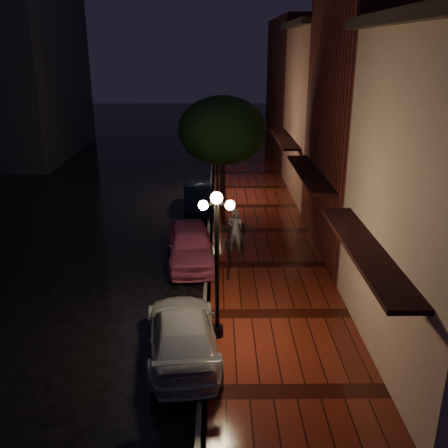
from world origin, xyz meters
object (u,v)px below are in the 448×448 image
(pink_car, at_px, (190,245))
(parking_meter, at_px, (228,257))
(streetlamp_near, at_px, (217,258))
(street_tree, at_px, (223,132))
(navy_car, at_px, (198,197))
(silver_car, at_px, (182,333))
(streetlamp_far, at_px, (217,154))
(woman_with_umbrella, at_px, (236,212))

(pink_car, distance_m, parking_meter, 2.34)
(streetlamp_near, bearing_deg, parking_meter, 84.27)
(street_tree, height_order, navy_car, street_tree)
(pink_car, relative_size, silver_car, 0.96)
(streetlamp_far, height_order, pink_car, streetlamp_far)
(pink_car, height_order, silver_car, pink_car)
(navy_car, relative_size, parking_meter, 2.81)
(street_tree, height_order, woman_with_umbrella, street_tree)
(woman_with_umbrella, bearing_deg, streetlamp_near, 97.16)
(streetlamp_near, distance_m, silver_car, 2.26)
(streetlamp_far, bearing_deg, woman_with_umbrella, -84.68)
(navy_car, bearing_deg, woman_with_umbrella, -78.35)
(woman_with_umbrella, bearing_deg, parking_meter, 95.89)
(pink_car, bearing_deg, street_tree, 70.35)
(silver_car, distance_m, parking_meter, 4.59)
(silver_car, bearing_deg, navy_car, -96.49)
(streetlamp_near, distance_m, streetlamp_far, 14.00)
(navy_car, relative_size, silver_car, 0.88)
(streetlamp_far, relative_size, pink_car, 0.97)
(streetlamp_far, xyz_separation_m, navy_car, (-1.03, -1.69, -1.93))
(street_tree, relative_size, parking_meter, 3.98)
(streetlamp_far, distance_m, street_tree, 3.44)
(streetlamp_near, relative_size, navy_car, 1.05)
(silver_car, bearing_deg, streetlamp_near, -150.81)
(pink_car, bearing_deg, navy_car, 83.68)
(streetlamp_near, relative_size, silver_car, 0.93)
(silver_car, height_order, parking_meter, parking_meter)
(street_tree, bearing_deg, navy_car, 134.43)
(streetlamp_near, height_order, parking_meter, streetlamp_near)
(streetlamp_far, distance_m, silver_car, 14.85)
(streetlamp_near, bearing_deg, pink_car, 100.87)
(street_tree, bearing_deg, streetlamp_near, -91.35)
(streetlamp_far, relative_size, street_tree, 0.74)
(street_tree, height_order, silver_car, street_tree)
(pink_car, relative_size, woman_with_umbrella, 1.72)
(pink_car, height_order, woman_with_umbrella, woman_with_umbrella)
(street_tree, height_order, parking_meter, street_tree)
(streetlamp_far, bearing_deg, street_tree, -85.09)
(streetlamp_near, height_order, pink_car, streetlamp_near)
(navy_car, xyz_separation_m, parking_meter, (1.40, -8.62, 0.36))
(woman_with_umbrella, height_order, parking_meter, woman_with_umbrella)
(streetlamp_far, bearing_deg, parking_meter, -87.94)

